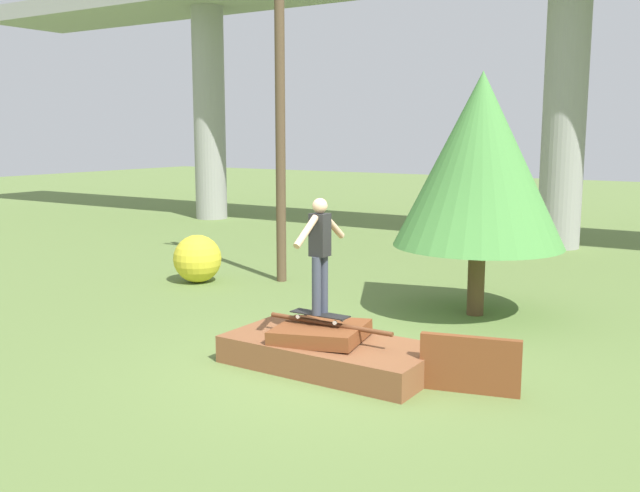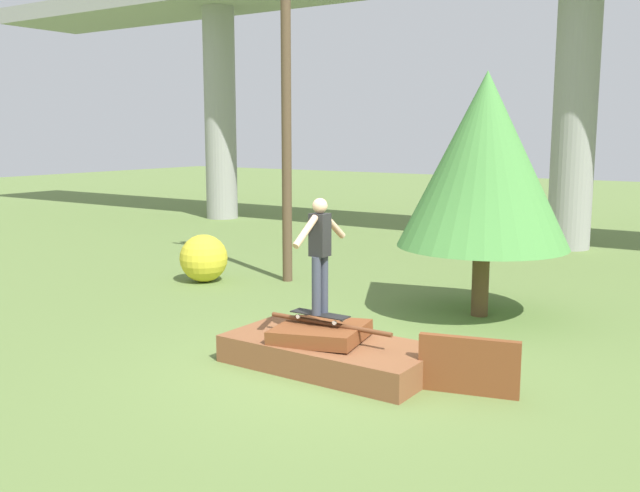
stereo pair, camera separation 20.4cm
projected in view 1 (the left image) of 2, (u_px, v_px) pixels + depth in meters
The scene contains 8 objects.
ground_plane at pixel (329, 367), 9.34m from camera, with size 80.00×80.00×0.00m, color olive.
scrap_pile at pixel (328, 351), 9.31m from camera, with size 2.78×1.34×0.61m.
scrap_plank_loose at pixel (470, 365), 8.38m from camera, with size 1.17×0.39×0.68m.
skateboard at pixel (320, 315), 9.31m from camera, with size 0.81×0.22×0.09m.
skater at pixel (320, 248), 9.17m from camera, with size 0.22×1.13×1.51m.
utility_pole at pixel (280, 82), 14.10m from camera, with size 1.30×0.20×7.81m.
tree_behind_left at pixel (480, 160), 11.62m from camera, with size 2.81×2.81×4.02m.
bush_yellow_flowering at pixel (197, 259), 14.54m from camera, with size 0.98×0.98×0.98m.
Camera 1 is at (4.71, -7.64, 3.05)m, focal length 40.00 mm.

